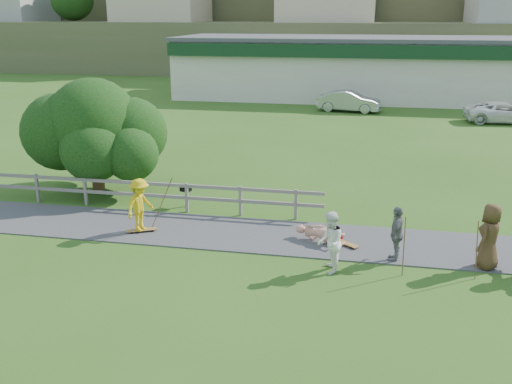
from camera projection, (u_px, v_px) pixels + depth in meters
The scene contains 19 objects.
ground at pixel (217, 251), 17.44m from camera, with size 260.00×260.00×0.00m, color #315418.
path at pixel (228, 233), 18.84m from camera, with size 34.00×3.00×0.04m, color #3D3D40.
fence at pixel (119, 189), 21.18m from camera, with size 15.05×0.10×1.10m.
strip_mall at pixel (368, 67), 48.62m from camera, with size 32.50×10.75×5.10m.
skater_rider at pixel (140, 208), 18.65m from camera, with size 1.14×0.65×1.76m, color gold.
skater_fallen at pixel (320, 234), 17.99m from camera, with size 1.67×0.40×0.61m, color tan.
spectator_a at pixel (330, 243), 15.79m from camera, with size 0.86×0.67×1.77m, color white.
spectator_b at pixel (397, 234), 16.54m from camera, with size 0.98×0.41×1.68m, color slate.
spectator_c at pixel (490, 237), 15.99m from camera, with size 0.94×0.61×1.93m, color #4C341E.
car_silver at pixel (349, 101), 42.09m from camera, with size 1.62×4.64×1.53m, color #A2A5A9.
car_white at pixel (504, 113), 37.76m from camera, with size 2.29×4.96×1.38m, color white.
tree at pixel (95, 146), 22.83m from camera, with size 5.87×5.87×3.78m, color black, non-canonical shape.
bbq at pixel (186, 196), 21.36m from camera, with size 0.37×0.28×0.81m, color black, non-canonical shape.
longboard_rider at pixel (142, 231), 18.89m from camera, with size 0.97×0.24×0.11m, color brown, non-canonical shape.
longboard_fallen at pixel (345, 244), 17.82m from camera, with size 0.97×0.24×0.11m, color brown, non-canonical shape.
helmet at pixel (340, 236), 18.26m from camera, with size 0.26×0.26×0.26m, color red.
pole_rider at pixel (162, 201), 18.87m from camera, with size 0.03×0.03×2.03m, color brown.
pole_spec_left at pixel (404, 247), 15.57m from camera, with size 0.03×0.03×1.73m, color brown.
pole_spec_right at pixel (477, 250), 15.38m from camera, with size 0.03×0.03×1.70m, color brown.
Camera 1 is at (4.34, -15.55, 6.95)m, focal length 40.00 mm.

